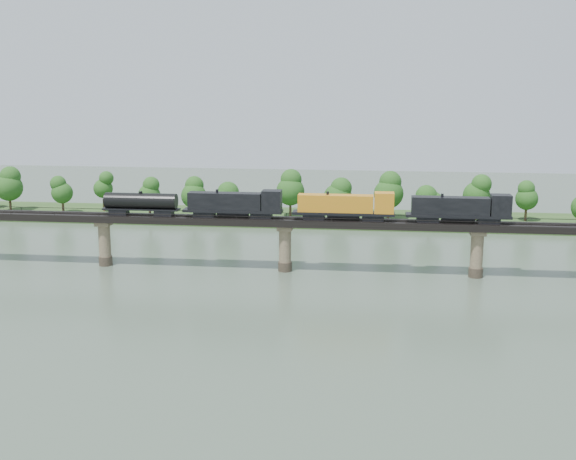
# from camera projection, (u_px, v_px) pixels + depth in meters

# --- Properties ---
(ground) EXTENTS (400.00, 400.00, 0.00)m
(ground) POSITION_uv_depth(u_px,v_px,m) (264.00, 316.00, 125.76)
(ground) COLOR #3C4C3D
(ground) RESTS_ON ground
(far_bank) EXTENTS (300.00, 24.00, 1.60)m
(far_bank) POSITION_uv_depth(u_px,v_px,m) (309.00, 218.00, 208.10)
(far_bank) COLOR #27451B
(far_bank) RESTS_ON ground
(bridge) EXTENTS (236.00, 30.00, 11.50)m
(bridge) POSITION_uv_depth(u_px,v_px,m) (285.00, 246.00, 153.73)
(bridge) COLOR #473A2D
(bridge) RESTS_ON ground
(bridge_superstructure) EXTENTS (220.00, 4.90, 0.75)m
(bridge_superstructure) POSITION_uv_depth(u_px,v_px,m) (285.00, 217.00, 152.40)
(bridge_superstructure) COLOR black
(bridge_superstructure) RESTS_ON bridge
(far_treeline) EXTENTS (289.06, 17.54, 13.60)m
(far_treeline) POSITION_uv_depth(u_px,v_px,m) (278.00, 192.00, 203.03)
(far_treeline) COLOR #382619
(far_treeline) RESTS_ON far_bank
(freight_train) EXTENTS (86.21, 3.36, 5.93)m
(freight_train) POSITION_uv_depth(u_px,v_px,m) (307.00, 206.00, 151.32)
(freight_train) COLOR black
(freight_train) RESTS_ON bridge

